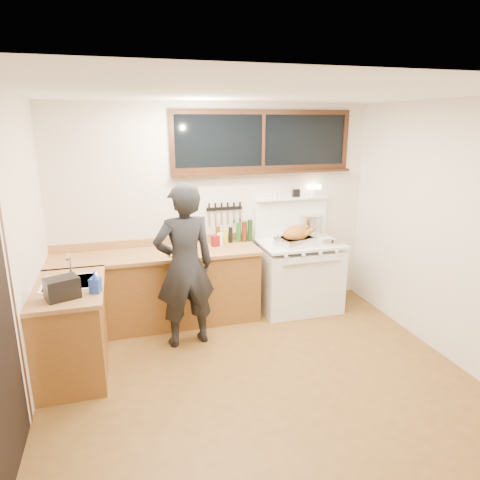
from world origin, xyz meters
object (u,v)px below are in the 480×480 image
object	(u,v)px
vintage_stove	(298,274)
cutting_board	(183,249)
man	(185,266)
roast_turkey	(296,237)

from	to	relation	value
vintage_stove	cutting_board	size ratio (longest dim) A/B	4.08
man	roast_turkey	bearing A→B (deg)	15.89
cutting_board	man	bearing A→B (deg)	-96.94
man	roast_turkey	size ratio (longest dim) A/B	3.57
vintage_stove	cutting_board	xyz separation A→B (m)	(-1.50, -0.09, 0.48)
cutting_board	roast_turkey	world-z (taller)	roast_turkey
roast_turkey	man	bearing A→B (deg)	-164.11
roast_turkey	vintage_stove	bearing A→B (deg)	46.46
vintage_stove	roast_turkey	bearing A→B (deg)	-133.54
vintage_stove	roast_turkey	xyz separation A→B (m)	(-0.10, -0.11, 0.54)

